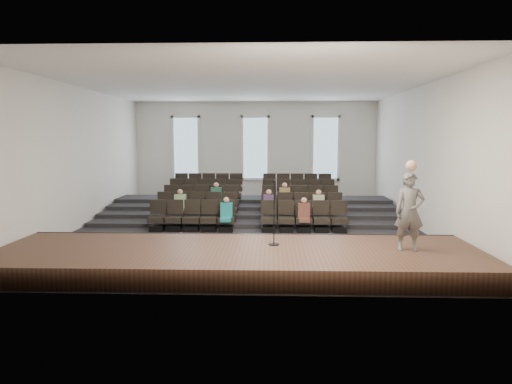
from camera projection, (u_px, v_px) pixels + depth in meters
ground at (248, 228)px, 16.24m from camera, size 14.00×14.00×0.00m
ceiling at (248, 85)px, 15.65m from camera, size 12.00×14.00×0.02m
wall_back at (255, 152)px, 22.91m from camera, size 12.00×0.04×5.00m
wall_front at (230, 173)px, 8.98m from camera, size 12.00×0.04×5.00m
wall_left at (79, 158)px, 16.15m from camera, size 0.04×14.00×5.00m
wall_right at (422, 158)px, 15.74m from camera, size 0.04×14.00×5.00m
stage at (238, 259)px, 11.14m from camera, size 11.80×3.60×0.50m
stage_lip at (242, 242)px, 12.90m from camera, size 11.80×0.06×0.52m
risers at (252, 209)px, 19.36m from camera, size 11.80×4.80×0.60m
seating_rows at (250, 203)px, 17.69m from camera, size 6.80×4.70×1.67m
windows at (255, 148)px, 22.82m from camera, size 8.44×0.10×3.24m
audience at (256, 203)px, 16.58m from camera, size 5.45×2.64×1.10m
speaker at (410, 212)px, 10.88m from camera, size 0.73×0.52×1.88m
mic_stand at (274, 226)px, 11.50m from camera, size 0.28×0.28×1.66m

